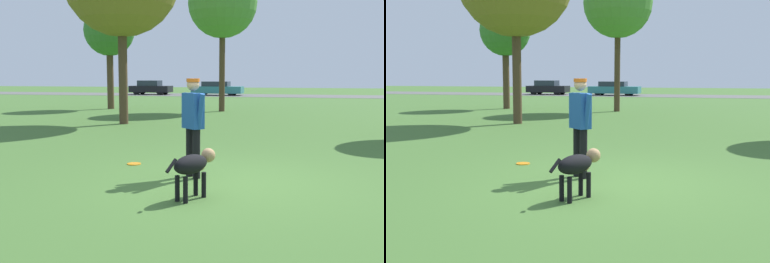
% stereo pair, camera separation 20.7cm
% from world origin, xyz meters
% --- Properties ---
extents(ground_plane, '(120.00, 120.00, 0.00)m').
position_xyz_m(ground_plane, '(0.00, 0.00, 0.00)').
color(ground_plane, '#426B2D').
extents(far_road_strip, '(120.00, 6.00, 0.01)m').
position_xyz_m(far_road_strip, '(0.00, 33.03, 0.01)').
color(far_road_strip, '#5B5B59').
rests_on(far_road_strip, ground_plane).
extents(person, '(0.55, 0.51, 1.73)m').
position_xyz_m(person, '(-0.61, 0.23, 1.03)').
color(person, black).
rests_on(person, ground_plane).
extents(dog, '(0.60, 0.98, 0.70)m').
position_xyz_m(dog, '(-0.28, -1.10, 0.49)').
color(dog, black).
rests_on(dog, ground_plane).
extents(frisbee, '(0.28, 0.28, 0.02)m').
position_xyz_m(frisbee, '(-2.04, 1.08, 0.01)').
color(frisbee, orange).
rests_on(frisbee, ground_plane).
extents(tree_mid_center, '(3.38, 3.38, 6.98)m').
position_xyz_m(tree_mid_center, '(-2.63, 14.87, 5.26)').
color(tree_mid_center, '#4C3826').
rests_on(tree_mid_center, ground_plane).
extents(tree_far_left, '(2.69, 2.69, 5.50)m').
position_xyz_m(tree_far_left, '(-8.72, 15.14, 4.11)').
color(tree_far_left, '#4C3826').
rests_on(tree_far_left, ground_plane).
extents(parked_car_black, '(3.86, 1.83, 1.33)m').
position_xyz_m(parked_car_black, '(-12.51, 32.89, 0.66)').
color(parked_car_black, black).
rests_on(parked_car_black, ground_plane).
extents(parked_car_teal, '(4.62, 2.03, 1.25)m').
position_xyz_m(parked_car_teal, '(-6.15, 32.83, 0.62)').
color(parked_car_teal, teal).
rests_on(parked_car_teal, ground_plane).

